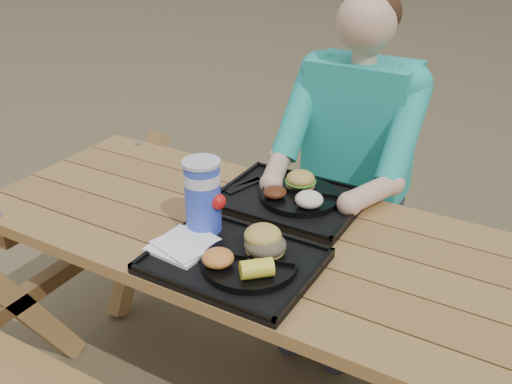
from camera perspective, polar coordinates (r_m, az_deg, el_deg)
The scene contains 17 objects.
picnic_table at distance 1.96m, azimuth 0.00°, elevation -13.20°, with size 1.80×1.49×0.75m, color #999999, non-canonical shape.
tray_near at distance 1.58m, azimuth -2.24°, elevation -7.03°, with size 0.45×0.35×0.02m, color black.
tray_far at distance 1.88m, azimuth 3.44°, elevation -0.87°, with size 0.45×0.35×0.02m, color black.
plate_near at distance 1.54m, azimuth -0.61°, elevation -7.10°, with size 0.26×0.26×0.02m, color black.
plate_far at distance 1.87m, azimuth 4.42°, elevation -0.42°, with size 0.26×0.26×0.02m, color black.
napkin_stack at distance 1.63m, azimuth -7.30°, elevation -5.24°, with size 0.16×0.16×0.02m, color white.
soda_cup at distance 1.66m, azimuth -5.34°, elevation -0.53°, with size 0.10×0.10×0.21m, color blue.
condiment_bbq at distance 1.65m, azimuth 0.27°, elevation -4.29°, with size 0.05×0.05×0.03m, color #341305.
condiment_mustard at distance 1.63m, azimuth 1.53°, elevation -4.71°, with size 0.05×0.05×0.03m, color #F9AA1B.
sandwich at distance 1.53m, azimuth 0.93°, elevation -4.23°, with size 0.11×0.11×0.11m, color gold, non-canonical shape.
mac_cheese at distance 1.50m, azimuth -3.83°, elevation -6.60°, with size 0.09×0.09×0.04m, color orange.
corn_cob at distance 1.46m, azimuth 0.08°, elevation -7.67°, with size 0.08×0.08×0.05m, color yellow, non-canonical shape.
cutlery_far at distance 1.95m, azimuth -0.99°, elevation 0.69°, with size 0.03×0.17×0.01m, color black.
burger at distance 1.89m, azimuth 4.50°, elevation 1.69°, with size 0.10×0.10×0.09m, color gold, non-canonical shape.
baked_beans at distance 1.83m, azimuth 1.89°, elevation -0.02°, with size 0.08×0.08×0.03m, color #552511.
potato_salad at distance 1.78m, azimuth 5.33°, elevation -0.74°, with size 0.09×0.09×0.05m, color white.
diner at distance 2.27m, azimuth 9.67°, elevation 0.66°, with size 0.48×0.84×1.28m, color #17A38D, non-canonical shape.
Camera 1 is at (0.74, -1.28, 1.66)m, focal length 40.00 mm.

